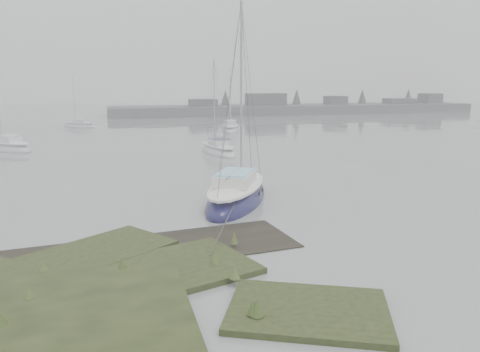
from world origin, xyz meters
name	(u,v)px	position (x,y,z in m)	size (l,w,h in m)	color
ground	(156,143)	(0.00, 30.00, 0.00)	(160.00, 160.00, 0.00)	gray
far_shoreline	(304,108)	(26.84, 61.90, 0.85)	(60.00, 8.00, 4.15)	#4C4F51
sailboat_main	(237,196)	(1.49, 9.34, 0.28)	(4.87, 6.57, 8.95)	#14123D
sailboat_white	(218,150)	(3.78, 23.09, 0.22)	(2.39, 5.25, 7.14)	silver
sailboat_far_a	(8,147)	(-11.06, 28.80, 0.23)	(4.72, 5.01, 7.32)	#B2B6BC
sailboat_far_b	(230,129)	(8.43, 37.83, 0.23)	(3.09, 5.54, 7.43)	silver
sailboat_far_c	(80,126)	(-6.95, 46.55, 0.19)	(4.33, 3.77, 6.14)	#B1B5BA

